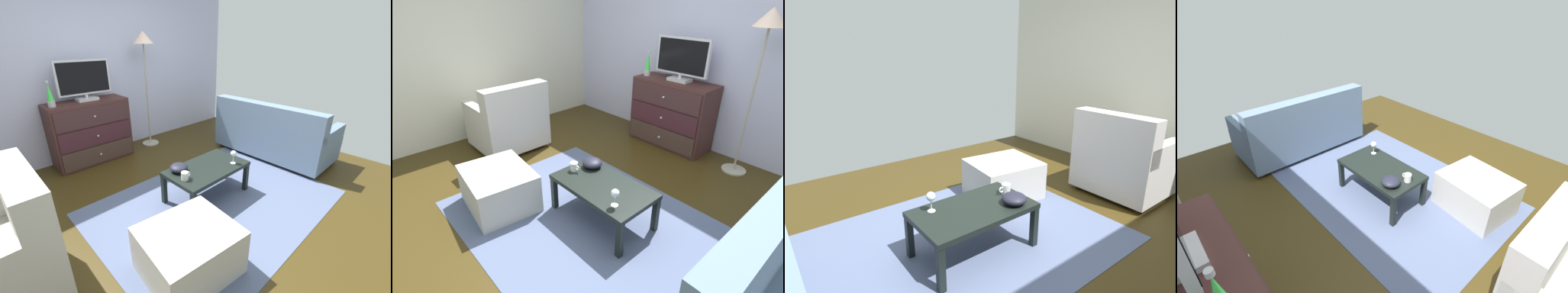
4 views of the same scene
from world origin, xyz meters
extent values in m
cube|color=#392C10|center=(0.00, 0.00, -0.03)|extent=(5.43, 4.75, 0.05)
cube|color=#4D5977|center=(0.20, -0.20, 0.00)|extent=(2.60, 1.90, 0.01)
cube|color=#3A1A21|center=(-0.31, 1.60, 0.45)|extent=(1.02, 0.02, 0.26)
sphere|color=silver|center=(-0.31, 1.58, 0.45)|extent=(0.03, 0.03, 0.03)
cube|color=#392121|center=(-0.31, 1.60, 0.74)|extent=(1.02, 0.02, 0.26)
sphere|color=silver|center=(-0.31, 1.58, 0.74)|extent=(0.03, 0.03, 0.03)
cube|color=silver|center=(-0.27, 1.85, 0.93)|extent=(0.28, 0.18, 0.04)
cylinder|color=silver|center=(-0.27, 1.85, 0.97)|extent=(0.04, 0.04, 0.05)
cone|color=#3FD84C|center=(-0.75, 1.78, 1.10)|extent=(0.08, 0.08, 0.22)
cylinder|color=#B7B7BC|center=(-0.75, 1.78, 1.22)|extent=(0.04, 0.04, 0.03)
cube|color=black|center=(-0.22, 0.20, 0.17)|extent=(0.05, 0.05, 0.34)
cube|color=black|center=(0.65, 0.20, 0.17)|extent=(0.05, 0.05, 0.34)
cube|color=black|center=(-0.22, -0.27, 0.17)|extent=(0.05, 0.05, 0.34)
cube|color=black|center=(0.65, -0.27, 0.17)|extent=(0.05, 0.05, 0.34)
cube|color=black|center=(0.22, -0.03, 0.36)|extent=(0.93, 0.53, 0.04)
cylinder|color=silver|center=(0.50, -0.18, 0.39)|extent=(0.06, 0.06, 0.00)
cylinder|color=silver|center=(0.50, -0.18, 0.43)|extent=(0.01, 0.01, 0.09)
sphere|color=silver|center=(0.50, -0.18, 0.51)|extent=(0.07, 0.07, 0.07)
cylinder|color=silver|center=(-0.15, -0.07, 0.43)|extent=(0.08, 0.08, 0.08)
torus|color=silver|center=(-0.10, -0.07, 0.43)|extent=(0.05, 0.01, 0.05)
ellipsoid|color=black|center=(-0.07, 0.11, 0.43)|extent=(0.20, 0.20, 0.09)
cylinder|color=#332319|center=(2.21, -0.71, 0.03)|extent=(0.05, 0.05, 0.05)
cylinder|color=#332319|center=(2.21, 0.85, 0.03)|extent=(0.05, 0.05, 0.05)
cylinder|color=#332319|center=(1.52, -0.71, 0.03)|extent=(0.05, 0.05, 0.05)
cylinder|color=#332319|center=(1.52, 0.85, 0.03)|extent=(0.05, 0.05, 0.05)
cube|color=slate|center=(1.87, 0.07, 0.23)|extent=(0.85, 1.72, 0.36)
cube|color=slate|center=(1.54, 0.07, 0.63)|extent=(0.20, 1.72, 0.46)
cube|color=slate|center=(1.87, -0.73, 0.51)|extent=(0.81, 0.12, 0.20)
cube|color=slate|center=(1.87, 0.87, 0.51)|extent=(0.81, 0.12, 0.20)
cylinder|color=tan|center=(2.14, -0.17, 0.49)|extent=(0.16, 0.40, 0.16)
cylinder|color=#332319|center=(-1.45, -0.26, 0.03)|extent=(0.05, 0.05, 0.05)
cube|color=#BAB6AE|center=(-1.47, 0.09, 0.70)|extent=(0.20, 0.86, 0.47)
cube|color=#B6B3AB|center=(-0.62, -0.65, 0.20)|extent=(0.76, 0.68, 0.40)
cylinder|color=#A59E8C|center=(0.67, 1.78, 0.01)|extent=(0.28, 0.28, 0.02)
camera|label=1|loc=(-1.60, -1.73, 1.70)|focal=22.94mm
camera|label=2|loc=(1.83, -1.67, 1.93)|focal=27.81mm
camera|label=3|loc=(1.49, 1.74, 1.57)|focal=29.17mm
camera|label=4|loc=(-1.66, 1.78, 2.16)|focal=26.01mm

